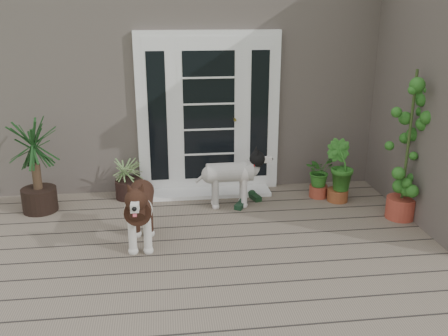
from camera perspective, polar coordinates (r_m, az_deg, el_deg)
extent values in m
cube|color=#6B5B4C|center=(5.00, 3.13, -11.83)|extent=(6.20, 4.60, 0.12)
cube|color=#665E54|center=(8.60, -1.77, 11.50)|extent=(7.40, 4.00, 3.10)
cube|color=white|center=(6.62, -1.78, 6.34)|extent=(1.90, 0.14, 2.15)
cube|color=white|center=(6.73, -1.53, -2.80)|extent=(1.60, 0.40, 0.05)
imported|color=#275C1A|center=(6.67, 10.92, -1.34)|extent=(0.52, 0.52, 0.49)
imported|color=#19591E|center=(6.57, 13.13, -1.27)|extent=(0.57, 0.57, 0.60)
imported|color=#2D631C|center=(7.11, 18.94, -0.41)|extent=(0.48, 0.48, 0.57)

